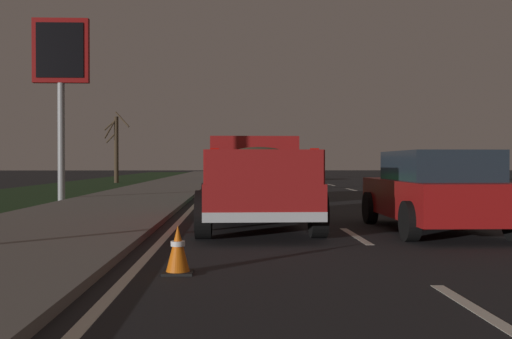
% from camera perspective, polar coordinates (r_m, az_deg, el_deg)
% --- Properties ---
extents(ground, '(144.00, 144.00, 0.00)m').
position_cam_1_polar(ground, '(28.11, 5.97, -2.02)').
color(ground, black).
extents(sidewalk_shoulder, '(108.00, 4.00, 0.12)m').
position_cam_1_polar(sidewalk_shoulder, '(28.06, -9.28, -1.91)').
color(sidewalk_shoulder, slate).
rests_on(sidewalk_shoulder, ground).
extents(grass_verge, '(108.00, 6.00, 0.01)m').
position_cam_1_polar(grass_verge, '(29.12, -19.09, -1.96)').
color(grass_verge, '#1E3819').
rests_on(grass_verge, ground).
extents(lane_markings, '(108.00, 7.04, 0.01)m').
position_cam_1_polar(lane_markings, '(30.64, -0.50, -1.79)').
color(lane_markings, silver).
rests_on(lane_markings, ground).
extents(pickup_truck, '(5.47, 2.36, 1.87)m').
position_cam_1_polar(pickup_truck, '(12.24, -0.10, -0.92)').
color(pickup_truck, maroon).
rests_on(pickup_truck, ground).
extents(sedan_blue, '(4.45, 2.11, 1.54)m').
position_cam_1_polar(sedan_blue, '(40.57, -1.54, -0.08)').
color(sedan_blue, navy).
rests_on(sedan_blue, ground).
extents(sedan_green, '(4.43, 2.07, 1.54)m').
position_cam_1_polar(sedan_green, '(20.44, -0.22, -0.83)').
color(sedan_green, '#14592D').
rests_on(sedan_green, ground).
extents(sedan_tan, '(4.45, 2.10, 1.54)m').
position_cam_1_polar(sedan_tan, '(23.44, 16.04, -0.66)').
color(sedan_tan, '#9E845B').
rests_on(sedan_tan, ground).
extents(sedan_red, '(4.41, 2.03, 1.54)m').
position_cam_1_polar(sedan_red, '(11.96, 16.68, -1.93)').
color(sedan_red, maroon).
rests_on(sedan_red, ground).
extents(gas_price_sign, '(0.27, 1.90, 6.24)m').
position_cam_1_polar(gas_price_sign, '(21.77, -18.09, 9.44)').
color(gas_price_sign, '#99999E').
rests_on(gas_price_sign, ground).
extents(bare_tree_far, '(1.13, 1.76, 4.61)m').
position_cam_1_polar(bare_tree_far, '(39.62, -13.19, 2.12)').
color(bare_tree_far, '#423323').
rests_on(bare_tree_far, ground).
extents(traffic_cone_near, '(0.36, 0.36, 0.58)m').
position_cam_1_polar(traffic_cone_near, '(7.22, -7.46, -7.60)').
color(traffic_cone_near, black).
rests_on(traffic_cone_near, ground).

